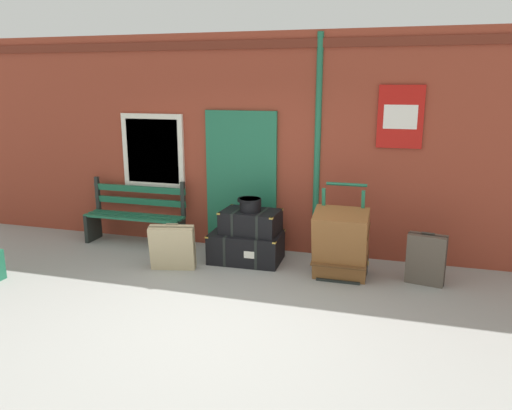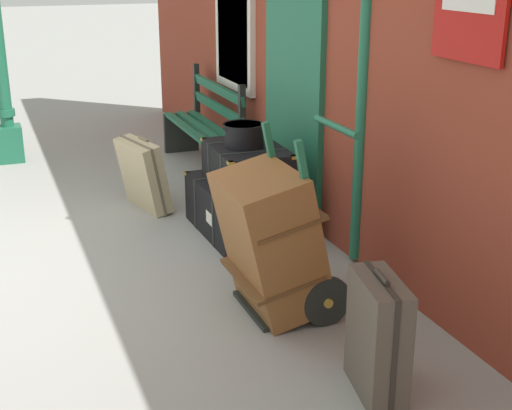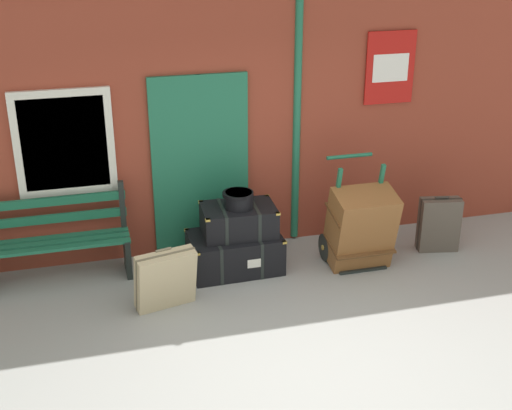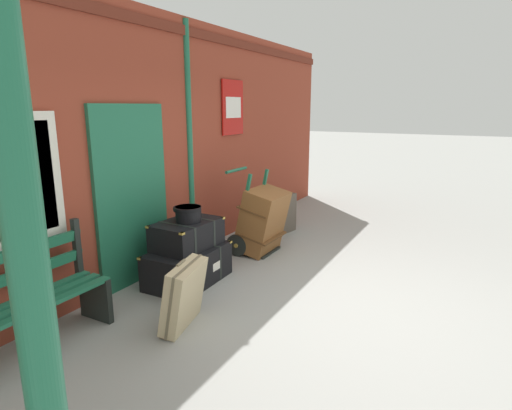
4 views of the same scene
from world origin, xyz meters
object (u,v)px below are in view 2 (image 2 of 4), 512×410
object	(u,v)px
steamer_trunk_base	(241,208)
suitcase_beige	(143,175)
porters_trolley	(296,267)
round_hatbox	(244,134)
large_brown_trunk	(271,241)
platform_bench	(205,127)
steamer_trunk_middle	(247,166)
suitcase_caramel	(378,337)

from	to	relation	value
steamer_trunk_base	suitcase_beige	distance (m)	1.06
porters_trolley	round_hatbox	bearing A→B (deg)	174.32
large_brown_trunk	round_hatbox	bearing A→B (deg)	166.90
platform_bench	porters_trolley	distance (m)	3.33
large_brown_trunk	suitcase_beige	distance (m)	2.26
platform_bench	suitcase_beige	distance (m)	1.41
steamer_trunk_base	steamer_trunk_middle	world-z (taller)	steamer_trunk_middle
porters_trolley	suitcase_beige	bearing A→B (deg)	-167.49
steamer_trunk_base	suitcase_caramel	world-z (taller)	suitcase_caramel
steamer_trunk_base	round_hatbox	world-z (taller)	round_hatbox
round_hatbox	large_brown_trunk	xyz separation A→B (m)	(1.31, -0.31, -0.37)
large_brown_trunk	suitcase_caramel	distance (m)	1.09
steamer_trunk_base	large_brown_trunk	bearing A→B (deg)	-12.09
steamer_trunk_middle	suitcase_beige	bearing A→B (deg)	-144.60
steamer_trunk_base	suitcase_caramel	size ratio (longest dim) A/B	1.50
platform_bench	large_brown_trunk	distance (m)	3.35
platform_bench	large_brown_trunk	size ratio (longest dim) A/B	1.67
porters_trolley	suitcase_caramel	size ratio (longest dim) A/B	1.75
steamer_trunk_middle	porters_trolley	distance (m)	1.36
porters_trolley	large_brown_trunk	xyz separation A→B (m)	(-0.00, -0.17, 0.21)
steamer_trunk_base	porters_trolley	world-z (taller)	porters_trolley
round_hatbox	suitcase_caramel	xyz separation A→B (m)	(2.38, -0.15, -0.52)
platform_bench	suitcase_caramel	world-z (taller)	platform_bench
suitcase_caramel	suitcase_beige	size ratio (longest dim) A/B	1.04
large_brown_trunk	suitcase_caramel	size ratio (longest dim) A/B	1.40
steamer_trunk_middle	large_brown_trunk	size ratio (longest dim) A/B	0.87
suitcase_beige	steamer_trunk_base	bearing A→B (deg)	35.54
suitcase_beige	round_hatbox	bearing A→B (deg)	34.30
platform_bench	suitcase_caramel	xyz separation A→B (m)	(4.36, -0.44, -0.12)
suitcase_caramel	round_hatbox	bearing A→B (deg)	176.39
suitcase_beige	porters_trolley	bearing A→B (deg)	12.51
platform_bench	steamer_trunk_base	distance (m)	1.96
suitcase_caramel	suitcase_beige	world-z (taller)	suitcase_caramel
round_hatbox	large_brown_trunk	size ratio (longest dim) A/B	0.35
platform_bench	round_hatbox	xyz separation A→B (m)	(1.98, -0.29, 0.40)
steamer_trunk_base	round_hatbox	size ratio (longest dim) A/B	3.04
steamer_trunk_base	steamer_trunk_middle	xyz separation A→B (m)	(0.06, 0.04, 0.37)
suitcase_caramel	suitcase_beige	bearing A→B (deg)	-171.79
round_hatbox	porters_trolley	distance (m)	1.44
steamer_trunk_base	round_hatbox	xyz separation A→B (m)	(0.06, 0.01, 0.64)
steamer_trunk_base	steamer_trunk_middle	bearing A→B (deg)	33.17
porters_trolley	suitcase_beige	distance (m)	2.28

